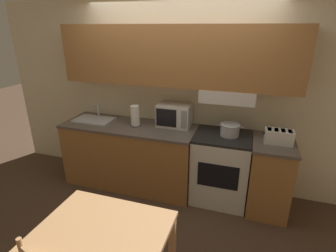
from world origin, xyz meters
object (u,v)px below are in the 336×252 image
(cooking_pot, at_px, (230,129))
(toaster, at_px, (279,137))
(microwave, at_px, (175,115))
(stove_range, at_px, (221,168))
(sink_basin, at_px, (94,120))
(dining_table, at_px, (103,241))
(paper_towel_roll, at_px, (135,116))

(cooking_pot, xyz_separation_m, toaster, (0.56, -0.06, 0.00))
(toaster, bearing_deg, cooking_pot, 174.11)
(microwave, xyz_separation_m, toaster, (1.31, -0.18, -0.07))
(cooking_pot, bearing_deg, stove_range, -163.26)
(sink_basin, bearing_deg, toaster, -0.36)
(microwave, relative_size, dining_table, 0.45)
(cooking_pot, relative_size, toaster, 0.98)
(paper_towel_roll, bearing_deg, dining_table, -74.14)
(stove_range, distance_m, cooking_pot, 0.55)
(toaster, bearing_deg, paper_towel_roll, 179.55)
(paper_towel_roll, bearing_deg, stove_range, 1.05)
(sink_basin, distance_m, paper_towel_roll, 0.67)
(microwave, bearing_deg, paper_towel_roll, -161.60)
(dining_table, bearing_deg, microwave, 89.42)
(sink_basin, bearing_deg, stove_range, 0.64)
(paper_towel_roll, height_order, dining_table, paper_towel_roll)
(cooking_pot, distance_m, paper_towel_roll, 1.26)
(microwave, bearing_deg, dining_table, -90.58)
(microwave, xyz_separation_m, paper_towel_roll, (-0.51, -0.17, -0.01))
(cooking_pot, bearing_deg, paper_towel_roll, -178.03)
(toaster, xyz_separation_m, sink_basin, (-2.48, 0.02, -0.07))
(sink_basin, distance_m, dining_table, 2.08)
(cooking_pot, height_order, toaster, toaster)
(stove_range, bearing_deg, cooking_pot, 16.74)
(cooking_pot, distance_m, toaster, 0.56)
(cooking_pot, distance_m, sink_basin, 1.92)
(paper_towel_roll, xyz_separation_m, dining_table, (0.49, -1.71, -0.42))
(cooking_pot, relative_size, microwave, 0.72)
(microwave, distance_m, sink_basin, 1.18)
(stove_range, bearing_deg, sink_basin, -179.36)
(sink_basin, xyz_separation_m, paper_towel_roll, (0.66, -0.00, 0.12))
(sink_basin, relative_size, dining_table, 0.55)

